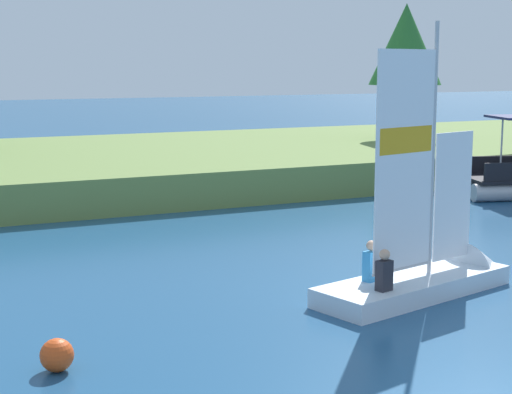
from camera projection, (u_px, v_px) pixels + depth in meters
shore_bank at (97, 167)px, 31.00m from camera, size 80.00×14.85×1.16m
shoreline_tree_midright at (406, 45)px, 35.65m from camera, size 3.20×3.20×5.94m
sailboat at (441, 269)px, 16.31m from camera, size 5.10×2.43×5.70m
channel_buoy at (57, 355)px, 11.88m from camera, size 0.50×0.50×0.50m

